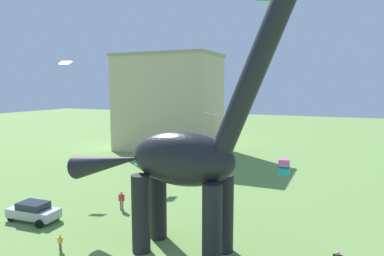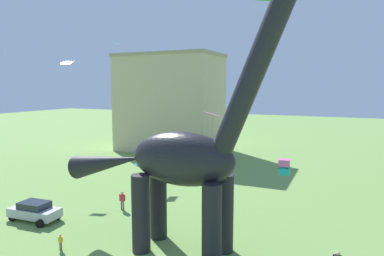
% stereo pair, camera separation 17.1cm
% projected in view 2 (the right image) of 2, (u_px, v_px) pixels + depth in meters
% --- Properties ---
extents(dinosaur_sculpture, '(16.50, 3.50, 17.25)m').
position_uv_depth(dinosaur_sculpture, '(181.00, 159.00, 21.91)').
color(dinosaur_sculpture, black).
rests_on(dinosaur_sculpture, ground_plane).
extents(parked_sedan_left, '(4.32, 2.09, 1.55)m').
position_uv_depth(parked_sedan_left, '(35.00, 211.00, 27.76)').
color(parked_sedan_left, '#B7B7BC').
rests_on(parked_sedan_left, ground_plane).
extents(person_watching_child, '(0.40, 0.18, 1.08)m').
position_uv_depth(person_watching_child, '(60.00, 240.00, 22.71)').
color(person_watching_child, '#6B6056').
rests_on(person_watching_child, ground_plane).
extents(person_strolling_adult, '(0.63, 0.28, 1.67)m').
position_uv_depth(person_strolling_adult, '(122.00, 199.00, 30.11)').
color(person_strolling_adult, '#6B6056').
rests_on(person_strolling_adult, ground_plane).
extents(kite_high_left, '(1.45, 1.70, 1.82)m').
position_uv_depth(kite_high_left, '(143.00, 165.00, 25.29)').
color(kite_high_left, '#19B2B7').
extents(kite_mid_center, '(1.51, 1.26, 0.39)m').
position_uv_depth(kite_mid_center, '(67.00, 63.00, 40.22)').
color(kite_mid_center, yellow).
extents(kite_near_low, '(1.47, 1.84, 0.43)m').
position_uv_depth(kite_near_low, '(117.00, 44.00, 46.84)').
color(kite_near_low, green).
extents(kite_near_high, '(1.70, 1.83, 1.86)m').
position_uv_depth(kite_near_high, '(213.00, 114.00, 24.13)').
color(kite_near_high, pink).
extents(kite_apex, '(0.73, 0.73, 0.96)m').
position_uv_depth(kite_apex, '(284.00, 167.00, 21.47)').
color(kite_apex, pink).
extents(background_building_block, '(17.02, 10.44, 16.37)m').
position_uv_depth(background_building_block, '(170.00, 103.00, 58.36)').
color(background_building_block, '#CCB78E').
rests_on(background_building_block, ground_plane).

